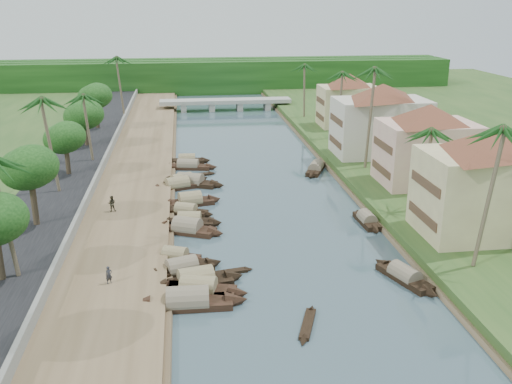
{
  "coord_description": "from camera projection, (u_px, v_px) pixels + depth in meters",
  "views": [
    {
      "loc": [
        -9.05,
        -49.86,
        22.54
      ],
      "look_at": [
        -1.29,
        10.58,
        2.0
      ],
      "focal_mm": 40.0,
      "sensor_mm": 36.0,
      "label": 1
    }
  ],
  "objects": [
    {
      "name": "sampan_14",
      "position": [
        405.0,
        276.0,
        48.14
      ],
      "size": [
        4.12,
        7.94,
        1.96
      ],
      "rotation": [
        0.0,
        0.0,
        1.93
      ],
      "color": "black",
      "rests_on": "ground"
    },
    {
      "name": "tree_6",
      "position": [
        408.0,
        112.0,
        84.57
      ],
      "size": [
        4.44,
        4.44,
        7.6
      ],
      "color": "#4B3C2B",
      "rests_on": "ground"
    },
    {
      "name": "sampan_8",
      "position": [
        190.0,
        201.0,
        66.0
      ],
      "size": [
        7.76,
        3.31,
        2.33
      ],
      "rotation": [
        0.0,
        0.0,
        0.21
      ],
      "color": "black",
      "rests_on": "ground"
    },
    {
      "name": "canoe_2",
      "position": [
        196.0,
        175.0,
        76.93
      ],
      "size": [
        5.73,
        2.17,
        0.83
      ],
      "rotation": [
        0.0,
        0.0,
        0.24
      ],
      "color": "black",
      "rests_on": "ground"
    },
    {
      "name": "retaining_wall",
      "position": [
        96.0,
        179.0,
        71.08
      ],
      "size": [
        0.4,
        180.0,
        1.1
      ],
      "primitive_type": "cube",
      "color": "slate",
      "rests_on": "left_bank"
    },
    {
      "name": "palm_3",
      "position": [
        341.0,
        74.0,
        90.18
      ],
      "size": [
        3.2,
        3.2,
        12.03
      ],
      "color": "brown",
      "rests_on": "ground"
    },
    {
      "name": "tree_5",
      "position": [
        95.0,
        97.0,
        97.88
      ],
      "size": [
        5.14,
        5.14,
        7.57
      ],
      "color": "#4B3C2B",
      "rests_on": "ground"
    },
    {
      "name": "palm_0",
      "position": [
        494.0,
        132.0,
        44.57
      ],
      "size": [
        3.2,
        3.2,
        13.39
      ],
      "color": "brown",
      "rests_on": "ground"
    },
    {
      "name": "canoe_0",
      "position": [
        308.0,
        324.0,
        41.56
      ],
      "size": [
        2.62,
        5.57,
        0.75
      ],
      "rotation": [
        0.0,
        0.0,
        1.22
      ],
      "color": "black",
      "rests_on": "ground"
    },
    {
      "name": "sampan_12",
      "position": [
        188.0,
        166.0,
        80.1
      ],
      "size": [
        8.69,
        3.13,
        2.06
      ],
      "rotation": [
        0.0,
        0.0,
        -0.19
      ],
      "color": "black",
      "rests_on": "ground"
    },
    {
      "name": "palm_4",
      "position": [
        0.0,
        162.0,
        43.04
      ],
      "size": [
        3.2,
        3.2,
        11.35
      ],
      "color": "brown",
      "rests_on": "ground"
    },
    {
      "name": "palm_1",
      "position": [
        429.0,
        132.0,
        58.8
      ],
      "size": [
        3.2,
        3.2,
        10.16
      ],
      "color": "brown",
      "rests_on": "ground"
    },
    {
      "name": "sampan_7",
      "position": [
        186.0,
        211.0,
        63.05
      ],
      "size": [
        6.66,
        3.97,
        1.84
      ],
      "rotation": [
        0.0,
        0.0,
        -0.42
      ],
      "color": "black",
      "rests_on": "ground"
    },
    {
      "name": "sampan_5",
      "position": [
        189.0,
        222.0,
        59.89
      ],
      "size": [
        7.21,
        2.54,
        2.25
      ],
      "rotation": [
        0.0,
        0.0,
        -0.11
      ],
      "color": "black",
      "rests_on": "ground"
    },
    {
      "name": "sampan_10",
      "position": [
        177.0,
        186.0,
        71.63
      ],
      "size": [
        8.4,
        4.43,
        2.28
      ],
      "rotation": [
        0.0,
        0.0,
        0.34
      ],
      "color": "black",
      "rests_on": "ground"
    },
    {
      "name": "building_far",
      "position": [
        381.0,
        119.0,
        81.72
      ],
      "size": [
        15.59,
        15.59,
        10.2
      ],
      "color": "beige",
      "rests_on": "right_bank"
    },
    {
      "name": "palm_2",
      "position": [
        372.0,
        71.0,
        72.57
      ],
      "size": [
        3.2,
        3.2,
        14.67
      ],
      "color": "brown",
      "rests_on": "ground"
    },
    {
      "name": "right_bank",
      "position": [
        398.0,
        173.0,
        76.05
      ],
      "size": [
        16.0,
        180.0,
        1.2
      ],
      "primitive_type": "cube",
      "color": "#28481D",
      "rests_on": "ground"
    },
    {
      "name": "palm_6",
      "position": [
        86.0,
        97.0,
        76.66
      ],
      "size": [
        3.2,
        3.2,
        10.59
      ],
      "color": "brown",
      "rests_on": "ground"
    },
    {
      "name": "sampan_9",
      "position": [
        190.0,
        182.0,
        73.05
      ],
      "size": [
        9.46,
        5.42,
        2.38
      ],
      "rotation": [
        0.0,
        0.0,
        -0.4
      ],
      "color": "black",
      "rests_on": "ground"
    },
    {
      "name": "road",
      "position": [
        61.0,
        185.0,
        70.77
      ],
      "size": [
        8.0,
        180.0,
        1.4
      ],
      "primitive_type": "cube",
      "color": "black",
      "rests_on": "ground"
    },
    {
      "name": "sampan_1",
      "position": [
        196.0,
        282.0,
        47.21
      ],
      "size": [
        8.62,
        3.62,
        2.47
      ],
      "rotation": [
        0.0,
        0.0,
        0.21
      ],
      "color": "black",
      "rests_on": "ground"
    },
    {
      "name": "bridge",
      "position": [
        226.0,
        102.0,
        122.27
      ],
      "size": [
        28.0,
        4.0,
        2.4
      ],
      "color": "#98988E",
      "rests_on": "ground"
    },
    {
      "name": "tree_4",
      "position": [
        84.0,
        116.0,
        86.2
      ],
      "size": [
        5.27,
        5.27,
        6.8
      ],
      "color": "#4B3C2B",
      "rests_on": "ground"
    },
    {
      "name": "left_bank",
      "position": [
        131.0,
        185.0,
        71.89
      ],
      "size": [
        10.0,
        180.0,
        0.8
      ],
      "primitive_type": "cube",
      "color": "brown",
      "rests_on": "ground"
    },
    {
      "name": "palm_5",
      "position": [
        47.0,
        101.0,
        63.16
      ],
      "size": [
        3.2,
        3.2,
        12.34
      ],
      "color": "brown",
      "rests_on": "ground"
    },
    {
      "name": "sampan_15",
      "position": [
        367.0,
        220.0,
        60.44
      ],
      "size": [
        1.77,
        6.8,
        1.86
      ],
      "rotation": [
        0.0,
        0.0,
        1.62
      ],
      "color": "black",
      "rests_on": "ground"
    },
    {
      "name": "person_near",
      "position": [
        109.0,
        275.0,
        45.87
      ],
      "size": [
        0.64,
        0.55,
        1.49
      ],
      "primitive_type": "imported",
      "rotation": [
        0.0,
        0.0,
        0.44
      ],
      "color": "#26282E",
      "rests_on": "left_bank"
    },
    {
      "name": "sampan_16",
      "position": [
        316.0,
        169.0,
        78.94
      ],
      "size": [
        4.78,
        8.28,
        2.06
      ],
      "rotation": [
        0.0,
        0.0,
        1.16
      ],
      "color": "black",
      "rests_on": "ground"
    },
    {
      "name": "sampan_4",
      "position": [
        175.0,
        257.0,
        51.84
      ],
      "size": [
        6.42,
        3.69,
        1.87
      ],
      "rotation": [
        0.0,
        0.0,
        -0.39
      ],
      "color": "black",
      "rests_on": "ground"
    },
    {
      "name": "sampan_6",
      "position": [
        187.0,
        229.0,
        58.12
      ],
      "size": [
        8.11,
        5.0,
        2.39
      ],
      "rotation": [
        0.0,
        0.0,
        -0.42
      ],
      "color": "black",
      "rests_on": "ground"
    },
    {
      "name": "tree_2",
      "position": [
        30.0,
        168.0,
        54.88
      ],
      "size": [
        5.0,
        5.0,
        7.92
      ],
      "color": "#4B3C2B",
      "rests_on": "ground"
    },
    {
      "name": "sampan_13",
      "position": [
        187.0,
        160.0,
        83.01
      ],
      "size": [
        7.06,
        1.82,
        1.96
      ],
      "rotation": [
        0.0,
        0.0,
        -0.03
      ],
      "color": "black",
      "rests_on": "ground"
    },
    {
      "name": "palm_7",
      "position": [
        305.0,
        66.0,
        106.95
      ],
      "size": [
        3.2,
        3.2,
        11.36
      ],
      "color": "brown",
      "rests_on": "ground"
    },
    {
      "name": "sampan_0",
      "position": [
        188.0,
        302.0,
        44.04
      ],
      "size": [
        9.64,
        2.34,
        2.49
      ],
      "rotation": [
        0.0,
        0.0,
        -0.02
      ],
      "color": "black",
      "rests_on": "ground"
    },
    {
      "name": "ground",
      "position": [
        283.0,
        246.0,
        55.15
      ],
      "size": [
        220.0,
        220.0,
        0.0
      ],
      "primitive_type": "plane",
      "color": "#3B5059",
      "rests_on": "ground"
    },
    {
      "name": "treeline",
      "position": [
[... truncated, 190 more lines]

